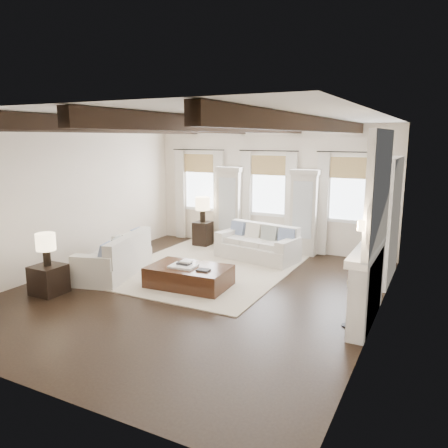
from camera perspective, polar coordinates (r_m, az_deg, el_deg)
The scene contains 16 objects.
ground at distance 8.47m, azimuth -3.62°, elevation -8.65°, with size 7.50×7.50×0.00m, color black.
room_shell at distance 8.48m, azimuth 3.70°, elevation 4.51°, with size 6.54×7.54×3.22m.
area_rug at distance 10.01m, azimuth -1.66°, elevation -5.43°, with size 3.56×4.78×0.02m, color beige.
sofa_back at distance 10.50m, azimuth 4.49°, elevation -2.84°, with size 2.07×1.23×0.83m.
sofa_left at distance 9.59m, azimuth -13.83°, elevation -4.41°, with size 1.40×2.19×0.87m.
ottoman at distance 8.63m, azimuth -4.58°, elevation -6.86°, with size 1.56×0.98×0.41m, color black.
tray at distance 8.54m, azimuth -5.36°, elevation -5.50°, with size 0.50×0.38×0.04m, color white.
book_lower at distance 8.59m, azimuth -5.22°, elevation -5.11°, with size 0.26×0.20×0.04m, color #262628.
book_upper at distance 8.56m, azimuth -4.95°, elevation -4.92°, with size 0.22×0.17×0.03m, color beige.
book_loose at distance 8.28m, azimuth -2.71°, elevation -6.03°, with size 0.24×0.18×0.03m, color #262628.
side_table_front at distance 8.85m, azimuth -21.93°, elevation -6.75°, with size 0.54×0.54×0.54m, color black.
lamp_front at distance 8.67m, azimuth -22.26°, elevation -2.40°, with size 0.36×0.36×0.61m.
side_table_back at distance 11.80m, azimuth -2.78°, elevation -1.27°, with size 0.43×0.43×0.65m, color black.
lamp_back at distance 11.66m, azimuth -2.82°, elevation 2.48°, with size 0.39×0.39×0.67m.
candlestick_near at distance 7.10m, azimuth 15.82°, elevation -10.44°, with size 0.15×0.15×0.74m.
candlestick_far at distance 7.65m, azimuth 16.75°, elevation -8.70°, with size 0.16×0.16×0.81m.
Camera 1 is at (4.10, -6.84, 2.88)m, focal length 35.00 mm.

